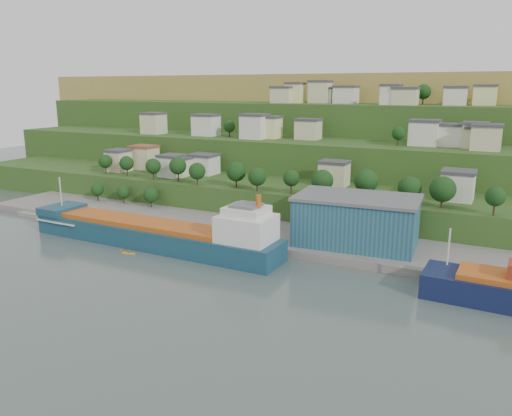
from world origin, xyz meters
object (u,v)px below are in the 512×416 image
Objects in this scene: kayak_orange at (123,251)px; warehouse at (356,220)px; caravan at (92,212)px; cargo_ship_near at (159,236)px.

warehouse is at bearing 41.75° from kayak_orange.
caravan is 37.49m from kayak_orange.
warehouse is 85.46m from caravan.
kayak_orange is at bearing -33.02° from caravan.
caravan is at bearing 161.77° from cargo_ship_near.
cargo_ship_near is 25.26× the size of kayak_orange.
warehouse is 10.82× the size of kayak_orange.
caravan is 1.89× the size of kayak_orange.
warehouse is at bearing 5.48° from caravan.
cargo_ship_near is 39.08m from caravan.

